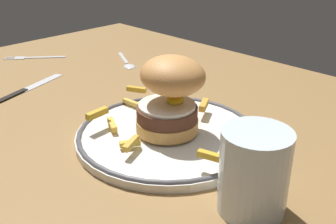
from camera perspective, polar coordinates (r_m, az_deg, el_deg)
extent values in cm
cube|color=olive|center=(67.56, -2.89, -3.28)|extent=(123.32, 87.85, 4.00)
cylinder|color=white|center=(61.81, 0.00, -3.36)|extent=(27.81, 27.81, 1.20)
torus|color=#4C4C51|center=(61.53, 0.00, -2.87)|extent=(27.41, 27.41, 0.80)
cylinder|color=#D4964A|center=(60.97, -0.13, -1.78)|extent=(9.38, 9.38, 1.80)
cylinder|color=#553020|center=(60.14, -0.13, -0.16)|extent=(9.11, 9.11, 1.99)
cylinder|color=white|center=(59.62, -0.14, 0.92)|extent=(8.45, 8.45, 0.50)
ellipsoid|color=yellow|center=(59.57, 0.65, 1.60)|extent=(2.60, 2.60, 1.40)
ellipsoid|color=#D5914F|center=(58.59, 0.45, 5.08)|extent=(13.12, 12.97, 6.14)
cube|color=gold|center=(63.43, 11.17, -1.62)|extent=(1.37, 3.38, 0.91)
cube|color=gold|center=(62.09, -9.91, -0.19)|extent=(1.24, 3.85, 0.93)
cube|color=gold|center=(62.57, -7.84, -1.77)|extent=(3.82, 2.51, 0.87)
cube|color=gold|center=(55.55, -5.21, -4.40)|extent=(2.20, 3.72, 0.79)
cube|color=gold|center=(71.09, -4.46, 3.19)|extent=(3.50, 2.29, 0.82)
cube|color=gold|center=(57.17, -5.35, -4.41)|extent=(2.08, 2.95, 0.77)
cube|color=gold|center=(66.39, 5.04, 1.00)|extent=(2.66, 3.69, 0.99)
cube|color=gold|center=(69.88, -5.02, 1.25)|extent=(4.16, 1.01, 0.70)
cube|color=gold|center=(50.83, 6.62, -6.31)|extent=(4.72, 2.03, 0.83)
cube|color=gold|center=(63.02, 10.87, -1.73)|extent=(3.39, 1.37, 0.99)
cylinder|color=silver|center=(46.36, 11.96, -8.21)|extent=(7.85, 7.85, 9.94)
cylinder|color=silver|center=(47.43, 11.75, -10.17)|extent=(7.23, 7.23, 6.08)
cube|color=silver|center=(105.01, -16.90, 7.40)|extent=(7.19, 8.31, 0.36)
cube|color=silver|center=(106.41, -20.08, 7.18)|extent=(3.23, 3.25, 0.32)
cube|color=silver|center=(106.31, -21.33, 6.98)|extent=(1.74, 2.01, 0.28)
cube|color=silver|center=(106.77, -21.26, 7.06)|extent=(1.74, 2.01, 0.28)
cube|color=silver|center=(107.23, -21.19, 7.14)|extent=(1.74, 2.01, 0.28)
cube|color=silver|center=(107.69, -21.13, 7.22)|extent=(1.74, 2.01, 0.28)
cube|color=black|center=(82.56, -21.24, 2.15)|extent=(3.68, 7.97, 0.70)
cube|color=silver|center=(88.04, -17.29, 4.05)|extent=(5.20, 11.00, 0.24)
cube|color=silver|center=(100.77, -6.31, 7.63)|extent=(8.35, 4.87, 0.32)
ellipsoid|color=silver|center=(94.17, -5.44, 6.56)|extent=(4.39, 3.97, 0.90)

